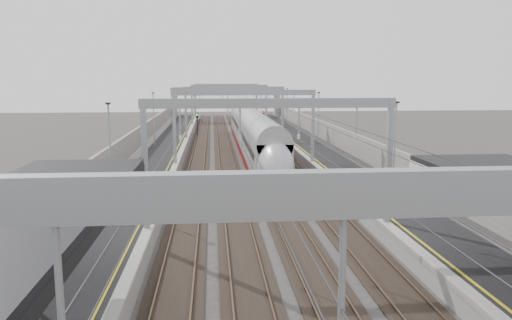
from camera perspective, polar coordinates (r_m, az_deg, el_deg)
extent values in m
cube|color=black|center=(49.00, -10.92, -0.39)|extent=(4.00, 120.00, 1.00)
cube|color=black|center=(49.93, 7.66, -0.12)|extent=(4.00, 120.00, 1.00)
cube|color=black|center=(48.84, -6.82, -0.87)|extent=(2.40, 140.00, 0.08)
cube|color=brown|center=(48.85, -7.67, -0.77)|extent=(0.07, 140.00, 0.14)
cube|color=brown|center=(48.80, -5.98, -0.75)|extent=(0.07, 140.00, 0.14)
cube|color=black|center=(48.83, -3.30, -0.82)|extent=(2.40, 140.00, 0.08)
cube|color=brown|center=(48.80, -4.15, -0.72)|extent=(0.07, 140.00, 0.14)
cube|color=brown|center=(48.84, -2.46, -0.70)|extent=(0.07, 140.00, 0.14)
cube|color=black|center=(49.01, 0.21, -0.76)|extent=(2.40, 140.00, 0.08)
cube|color=brown|center=(48.93, -0.63, -0.67)|extent=(0.07, 140.00, 0.14)
cube|color=brown|center=(49.06, 1.05, -0.65)|extent=(0.07, 140.00, 0.14)
cube|color=black|center=(49.37, 3.68, -0.71)|extent=(2.40, 140.00, 0.08)
cube|color=brown|center=(49.25, 2.85, -0.62)|extent=(0.07, 140.00, 0.14)
cube|color=brown|center=(49.46, 4.50, -0.59)|extent=(0.07, 140.00, 0.14)
cube|color=gray|center=(5.95, 24.21, -3.25)|extent=(13.00, 0.25, 0.50)
cube|color=gray|center=(25.65, -12.58, -0.53)|extent=(0.28, 0.28, 6.60)
cube|color=gray|center=(27.03, 14.94, -0.13)|extent=(0.28, 0.28, 6.60)
cube|color=gray|center=(25.26, 1.58, 6.51)|extent=(13.00, 0.25, 0.50)
cube|color=gray|center=(45.39, -9.31, 3.74)|extent=(0.28, 0.28, 6.60)
cube|color=gray|center=(46.18, 6.51, 3.90)|extent=(0.28, 0.28, 6.60)
cube|color=gray|center=(45.17, -1.35, 7.71)|extent=(13.00, 0.25, 0.50)
cube|color=gray|center=(65.29, -8.03, 5.42)|extent=(0.28, 0.28, 6.60)
cube|color=gray|center=(65.84, 3.04, 5.52)|extent=(0.28, 0.28, 6.60)
cube|color=gray|center=(65.14, -2.49, 8.17)|extent=(13.00, 0.25, 0.50)
cube|color=gray|center=(85.24, -7.34, 6.30)|extent=(0.28, 0.28, 6.60)
cube|color=gray|center=(85.66, 1.17, 6.39)|extent=(0.28, 0.28, 6.60)
cube|color=gray|center=(85.12, -3.09, 8.42)|extent=(13.00, 0.25, 0.50)
cube|color=gray|center=(103.21, -6.95, 6.81)|extent=(0.28, 0.28, 6.60)
cube|color=gray|center=(103.56, 0.09, 6.89)|extent=(0.28, 0.28, 6.60)
cube|color=gray|center=(103.11, -3.44, 8.55)|extent=(13.00, 0.25, 0.50)
cylinder|color=#262628|center=(53.17, -6.77, 5.88)|extent=(0.03, 140.00, 0.03)
cylinder|color=#262628|center=(53.17, -3.52, 5.93)|extent=(0.03, 140.00, 0.03)
cylinder|color=#262628|center=(53.33, -0.28, 5.96)|extent=(0.03, 140.00, 0.03)
cylinder|color=#262628|center=(53.66, 2.93, 5.97)|extent=(0.03, 140.00, 0.03)
cylinder|color=black|center=(19.19, -25.85, -8.53)|extent=(0.20, 0.20, 4.00)
cube|color=slate|center=(103.13, -3.43, 7.92)|extent=(22.00, 2.20, 1.40)
cube|color=slate|center=(103.49, -9.27, 6.10)|extent=(1.00, 2.20, 6.20)
cube|color=slate|center=(104.07, 2.41, 6.23)|extent=(1.00, 2.20, 6.20)
cube|color=slate|center=(49.27, -14.67, 0.82)|extent=(0.30, 120.00, 3.20)
cube|color=slate|center=(50.56, 11.23, 1.16)|extent=(0.30, 120.00, 3.20)
cube|color=maroon|center=(46.86, 0.44, -0.54)|extent=(2.67, 22.77, 0.79)
cube|color=#A1A1A6|center=(46.58, 0.44, 1.74)|extent=(2.67, 22.77, 2.97)
cube|color=black|center=(39.14, 1.55, -2.97)|extent=(1.98, 2.38, 0.50)
cube|color=maroon|center=(69.73, -1.37, 2.69)|extent=(2.67, 22.77, 0.79)
cube|color=#A1A1A6|center=(69.54, -1.37, 4.22)|extent=(2.67, 22.77, 2.97)
cube|color=black|center=(61.88, -0.89, 1.55)|extent=(1.98, 2.38, 0.50)
ellipsoid|color=#A1A1A6|center=(35.25, 2.23, -1.18)|extent=(2.67, 5.15, 4.16)
cube|color=#DDBF0B|center=(33.35, 2.68, -3.35)|extent=(1.68, 0.12, 1.49)
cube|color=black|center=(33.50, 2.60, -0.70)|extent=(1.58, 0.57, 0.93)
cylinder|color=black|center=(76.41, -6.73, 3.88)|extent=(0.12, 0.12, 3.00)
cube|color=black|center=(76.27, -6.76, 5.08)|extent=(0.32, 0.22, 0.75)
sphere|color=#0CE526|center=(76.13, -6.76, 5.18)|extent=(0.16, 0.16, 0.16)
cylinder|color=black|center=(70.19, 0.00, 3.47)|extent=(0.12, 0.12, 3.00)
cube|color=black|center=(70.04, 0.00, 4.77)|extent=(0.32, 0.22, 0.75)
sphere|color=red|center=(69.90, 0.01, 4.89)|extent=(0.16, 0.16, 0.16)
cylinder|color=black|center=(81.70, 0.84, 4.29)|extent=(0.12, 0.12, 3.00)
cube|color=black|center=(81.57, 0.84, 5.41)|extent=(0.32, 0.22, 0.75)
sphere|color=red|center=(81.43, 0.85, 5.51)|extent=(0.16, 0.16, 0.16)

